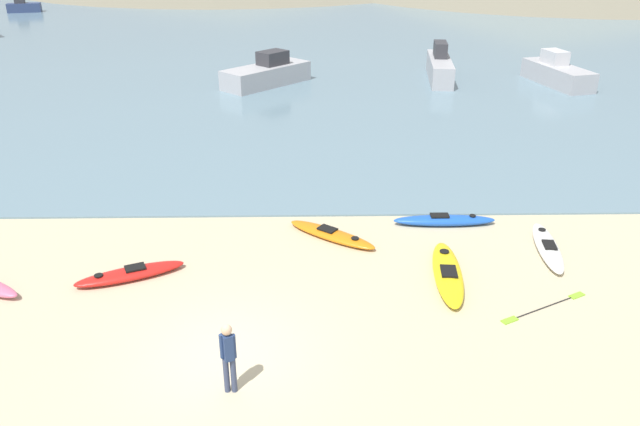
% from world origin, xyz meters
% --- Properties ---
extents(ground_plane, '(400.00, 400.00, 0.00)m').
position_xyz_m(ground_plane, '(0.00, 0.00, 0.00)').
color(ground_plane, '#C6B793').
extents(bay_water, '(160.00, 70.00, 0.06)m').
position_xyz_m(bay_water, '(0.00, 42.24, 0.03)').
color(bay_water, slate).
rests_on(bay_water, ground_plane).
extents(kayak_on_sand_0, '(2.90, 2.41, 0.30)m').
position_xyz_m(kayak_on_sand_0, '(2.60, 5.70, 0.13)').
color(kayak_on_sand_0, orange).
rests_on(kayak_on_sand_0, ground_plane).
extents(kayak_on_sand_1, '(1.10, 3.56, 0.33)m').
position_xyz_m(kayak_on_sand_1, '(5.70, 3.30, 0.14)').
color(kayak_on_sand_1, yellow).
rests_on(kayak_on_sand_1, ground_plane).
extents(kayak_on_sand_2, '(3.26, 0.59, 0.36)m').
position_xyz_m(kayak_on_sand_2, '(6.25, 6.56, 0.16)').
color(kayak_on_sand_2, blue).
rests_on(kayak_on_sand_2, ground_plane).
extents(kayak_on_sand_4, '(2.97, 1.78, 0.33)m').
position_xyz_m(kayak_on_sand_4, '(-2.98, 3.42, 0.14)').
color(kayak_on_sand_4, red).
rests_on(kayak_on_sand_4, ground_plane).
extents(kayak_on_sand_5, '(1.02, 3.19, 0.33)m').
position_xyz_m(kayak_on_sand_5, '(8.96, 4.74, 0.14)').
color(kayak_on_sand_5, white).
rests_on(kayak_on_sand_5, ground_plane).
extents(person_near_foreground, '(0.34, 0.28, 1.66)m').
position_xyz_m(person_near_foreground, '(0.27, -1.15, 0.95)').
color(person_near_foreground, '#384260').
rests_on(person_near_foreground, ground_plane).
extents(moored_boat_1, '(3.48, 1.97, 1.54)m').
position_xyz_m(moored_boat_1, '(-27.93, 57.50, 0.60)').
color(moored_boat_1, navy).
rests_on(moored_boat_1, bay_water).
extents(moored_boat_2, '(1.89, 5.95, 2.14)m').
position_xyz_m(moored_boat_2, '(9.89, 26.47, 0.81)').
color(moored_boat_2, '#B2B2B7').
rests_on(moored_boat_2, bay_water).
extents(moored_boat_3, '(5.24, 5.32, 1.90)m').
position_xyz_m(moored_boat_3, '(-0.52, 25.22, 0.72)').
color(moored_boat_3, '#B2B2B7').
rests_on(moored_boat_3, bay_water).
extents(moored_boat_4, '(2.87, 5.41, 1.90)m').
position_xyz_m(moored_boat_4, '(16.55, 25.03, 0.73)').
color(moored_boat_4, '#B2B2B7').
rests_on(moored_boat_4, bay_water).
extents(loose_paddle, '(2.55, 1.44, 0.03)m').
position_xyz_m(loose_paddle, '(7.86, 1.78, 0.01)').
color(loose_paddle, black).
rests_on(loose_paddle, ground_plane).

